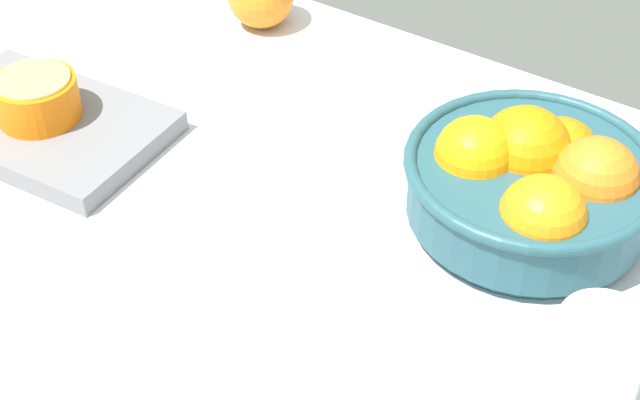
{
  "coord_description": "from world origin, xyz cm",
  "views": [
    {
      "loc": [
        33.18,
        -46.91,
        58.32
      ],
      "look_at": [
        -0.91,
        2.89,
        6.71
      ],
      "focal_mm": 52.49,
      "sensor_mm": 36.0,
      "label": 1
    }
  ],
  "objects_px": {
    "second_glass": "(592,376)",
    "cutting_board": "(43,125)",
    "fruit_bowl": "(533,182)",
    "orange_half_0": "(37,98)"
  },
  "relations": [
    {
      "from": "cutting_board",
      "to": "orange_half_0",
      "type": "height_order",
      "value": "orange_half_0"
    },
    {
      "from": "fruit_bowl",
      "to": "cutting_board",
      "type": "distance_m",
      "value": 0.5
    },
    {
      "from": "second_glass",
      "to": "cutting_board",
      "type": "height_order",
      "value": "second_glass"
    },
    {
      "from": "cutting_board",
      "to": "orange_half_0",
      "type": "relative_size",
      "value": 2.95
    },
    {
      "from": "second_glass",
      "to": "orange_half_0",
      "type": "height_order",
      "value": "second_glass"
    },
    {
      "from": "cutting_board",
      "to": "orange_half_0",
      "type": "distance_m",
      "value": 0.03
    },
    {
      "from": "second_glass",
      "to": "cutting_board",
      "type": "bearing_deg",
      "value": 178.27
    },
    {
      "from": "second_glass",
      "to": "fruit_bowl",
      "type": "bearing_deg",
      "value": 126.01
    },
    {
      "from": "second_glass",
      "to": "orange_half_0",
      "type": "relative_size",
      "value": 1.19
    },
    {
      "from": "cutting_board",
      "to": "orange_half_0",
      "type": "xyz_separation_m",
      "value": [
        -0.0,
        0.0,
        0.03
      ]
    }
  ]
}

